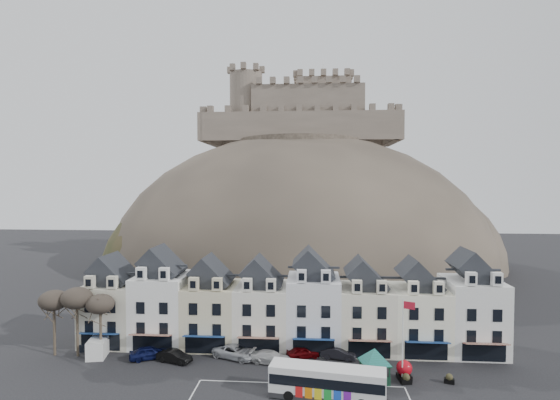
# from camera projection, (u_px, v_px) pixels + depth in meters

# --- Properties ---
(townhouse_terrace) EXTENTS (54.40, 9.35, 11.80)m
(townhouse_terrace) POSITION_uv_depth(u_px,v_px,m) (289.00, 306.00, 57.84)
(townhouse_terrace) COLOR beige
(townhouse_terrace) RESTS_ON ground
(castle_hill) EXTENTS (100.00, 76.00, 68.00)m
(castle_hill) POSITION_uv_depth(u_px,v_px,m) (304.00, 267.00, 110.76)
(castle_hill) COLOR #322D27
(castle_hill) RESTS_ON ground
(castle) EXTENTS (50.20, 22.20, 22.00)m
(castle) POSITION_uv_depth(u_px,v_px,m) (302.00, 113.00, 116.16)
(castle) COLOR #63574C
(castle) RESTS_ON ground
(tree_left_far) EXTENTS (3.61, 3.61, 8.24)m
(tree_left_far) POSITION_uv_depth(u_px,v_px,m) (54.00, 301.00, 54.46)
(tree_left_far) COLOR #3A2F25
(tree_left_far) RESTS_ON ground
(tree_left_mid) EXTENTS (3.78, 3.78, 8.64)m
(tree_left_mid) POSITION_uv_depth(u_px,v_px,m) (77.00, 299.00, 54.22)
(tree_left_mid) COLOR #3A2F25
(tree_left_mid) RESTS_ON ground
(tree_left_near) EXTENTS (3.43, 3.43, 7.84)m
(tree_left_near) POSITION_uv_depth(u_px,v_px,m) (100.00, 305.00, 54.03)
(tree_left_near) COLOR #3A2F25
(tree_left_near) RESTS_ON ground
(bus) EXTENTS (11.83, 4.42, 3.26)m
(bus) POSITION_uv_depth(u_px,v_px,m) (327.00, 381.00, 43.69)
(bus) COLOR #262628
(bus) RESTS_ON ground
(bus_shelter) EXTENTS (5.71, 5.71, 3.73)m
(bus_shelter) POSITION_uv_depth(u_px,v_px,m) (375.00, 356.00, 47.27)
(bus_shelter) COLOR #103221
(bus_shelter) RESTS_ON ground
(red_buoy) EXTENTS (1.72, 1.72, 2.12)m
(red_buoy) POSITION_uv_depth(u_px,v_px,m) (404.00, 370.00, 47.98)
(red_buoy) COLOR black
(red_buoy) RESTS_ON ground
(flagpole) EXTENTS (1.24, 0.58, 9.18)m
(flagpole) POSITION_uv_depth(u_px,v_px,m) (404.00, 335.00, 47.15)
(flagpole) COLOR silver
(flagpole) RESTS_ON ground
(white_van) EXTENTS (3.04, 5.15, 2.20)m
(white_van) POSITION_uv_depth(u_px,v_px,m) (100.00, 346.00, 55.01)
(white_van) COLOR white
(white_van) RESTS_ON ground
(planter_west) EXTENTS (1.25, 0.82, 1.15)m
(planter_west) POSITION_uv_depth(u_px,v_px,m) (406.00, 379.00, 46.91)
(planter_west) COLOR black
(planter_west) RESTS_ON ground
(planter_east) EXTENTS (1.18, 0.84, 1.07)m
(planter_east) POSITION_uv_depth(u_px,v_px,m) (449.00, 379.00, 47.03)
(planter_east) COLOR black
(planter_east) RESTS_ON ground
(car_navy) EXTENTS (4.98, 3.62, 1.57)m
(car_navy) POSITION_uv_depth(u_px,v_px,m) (149.00, 353.00, 53.54)
(car_navy) COLOR #0B1039
(car_navy) RESTS_ON ground
(car_black) EXTENTS (4.60, 2.76, 1.43)m
(car_black) POSITION_uv_depth(u_px,v_px,m) (174.00, 356.00, 52.56)
(car_black) COLOR black
(car_black) RESTS_ON ground
(car_silver) EXTENTS (6.16, 4.47, 1.58)m
(car_silver) POSITION_uv_depth(u_px,v_px,m) (235.00, 352.00, 53.86)
(car_silver) COLOR #B1B4B9
(car_silver) RESTS_ON ground
(car_white) EXTENTS (5.38, 3.12, 1.46)m
(car_white) POSITION_uv_depth(u_px,v_px,m) (271.00, 357.00, 52.24)
(car_white) COLOR silver
(car_white) RESTS_ON ground
(car_maroon) EXTENTS (4.44, 2.79, 1.41)m
(car_maroon) POSITION_uv_depth(u_px,v_px,m) (303.00, 352.00, 53.92)
(car_maroon) COLOR #4F0407
(car_maroon) RESTS_ON ground
(car_charcoal) EXTENTS (4.54, 2.37, 1.42)m
(car_charcoal) POSITION_uv_depth(u_px,v_px,m) (338.00, 353.00, 53.61)
(car_charcoal) COLOR black
(car_charcoal) RESTS_ON ground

